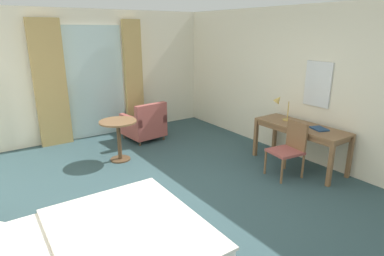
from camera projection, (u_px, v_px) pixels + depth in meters
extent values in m
cube|color=#334C51|center=(181.00, 203.00, 4.42)|extent=(5.88, 7.51, 0.10)
cube|color=silver|center=(91.00, 75.00, 6.75)|extent=(5.48, 0.12, 2.64)
cube|color=silver|center=(312.00, 86.00, 5.47)|extent=(0.12, 7.11, 2.64)
cube|color=silver|center=(94.00, 83.00, 6.75)|extent=(1.30, 0.02, 2.32)
cube|color=tan|center=(50.00, 84.00, 6.18)|extent=(0.60, 0.10, 2.45)
cube|color=tan|center=(133.00, 77.00, 7.13)|extent=(0.41, 0.10, 2.45)
cube|color=white|center=(95.00, 251.00, 2.87)|extent=(1.97, 1.60, 0.20)
cube|color=silver|center=(128.00, 228.00, 3.02)|extent=(1.34, 1.63, 0.03)
cube|color=brown|center=(301.00, 126.00, 5.30)|extent=(0.59, 1.56, 0.04)
cube|color=brown|center=(301.00, 130.00, 5.32)|extent=(0.54, 1.48, 0.08)
cube|color=brown|center=(350.00, 157.00, 4.97)|extent=(0.06, 0.06, 0.68)
cube|color=brown|center=(275.00, 133.00, 6.13)|extent=(0.06, 0.06, 0.68)
cube|color=brown|center=(330.00, 165.00, 4.68)|extent=(0.06, 0.06, 0.68)
cube|color=brown|center=(256.00, 138.00, 5.85)|extent=(0.06, 0.06, 0.68)
cube|color=#9E4C47|center=(285.00, 152.00, 5.00)|extent=(0.52, 0.49, 0.04)
cube|color=brown|center=(297.00, 135.00, 5.02)|extent=(0.09, 0.41, 0.44)
cylinder|color=brown|center=(265.00, 162.00, 5.14)|extent=(0.04, 0.04, 0.39)
cylinder|color=brown|center=(282.00, 172.00, 4.81)|extent=(0.04, 0.04, 0.39)
cylinder|color=brown|center=(285.00, 158.00, 5.32)|extent=(0.04, 0.04, 0.39)
cylinder|color=brown|center=(303.00, 166.00, 4.99)|extent=(0.04, 0.04, 0.39)
cylinder|color=tan|center=(287.00, 120.00, 5.59)|extent=(0.16, 0.16, 0.02)
cylinder|color=tan|center=(288.00, 110.00, 5.55)|extent=(0.02, 0.02, 0.31)
cone|color=tan|center=(278.00, 99.00, 5.50)|extent=(0.18, 0.16, 0.20)
cube|color=navy|center=(319.00, 129.00, 5.07)|extent=(0.26, 0.31, 0.02)
cube|color=#9E4C47|center=(143.00, 128.00, 6.77)|extent=(0.78, 0.82, 0.28)
cube|color=#9E4C47|center=(151.00, 115.00, 6.43)|extent=(0.71, 0.19, 0.43)
cube|color=#9E4C47|center=(155.00, 116.00, 6.89)|extent=(0.18, 0.76, 0.16)
cube|color=#9E4C47|center=(130.00, 120.00, 6.51)|extent=(0.18, 0.76, 0.16)
cylinder|color=#4C3D2D|center=(147.00, 131.00, 7.23)|extent=(0.04, 0.04, 0.10)
cylinder|color=#4C3D2D|center=(124.00, 136.00, 6.87)|extent=(0.04, 0.04, 0.10)
cylinder|color=#4C3D2D|center=(164.00, 137.00, 6.78)|extent=(0.04, 0.04, 0.10)
cylinder|color=#4C3D2D|center=(140.00, 144.00, 6.41)|extent=(0.04, 0.04, 0.10)
cylinder|color=brown|center=(118.00, 122.00, 5.54)|extent=(0.64, 0.64, 0.03)
cylinder|color=brown|center=(119.00, 141.00, 5.65)|extent=(0.07, 0.07, 0.70)
cylinder|color=brown|center=(120.00, 159.00, 5.74)|extent=(0.35, 0.35, 0.02)
cube|color=silver|center=(318.00, 84.00, 5.28)|extent=(0.02, 0.48, 0.74)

